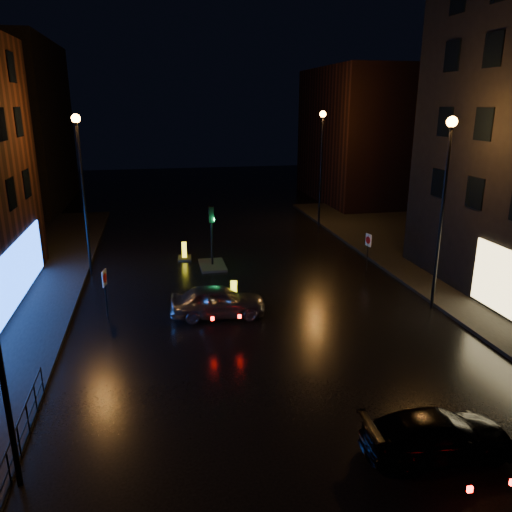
# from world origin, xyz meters

# --- Properties ---
(ground) EXTENTS (120.00, 120.00, 0.00)m
(ground) POSITION_xyz_m (0.00, 0.00, 0.00)
(ground) COLOR black
(ground) RESTS_ON ground
(building_far_left) EXTENTS (8.00, 16.00, 14.00)m
(building_far_left) POSITION_xyz_m (-16.00, 35.00, 7.00)
(building_far_left) COLOR black
(building_far_left) RESTS_ON ground
(building_far_right) EXTENTS (8.00, 14.00, 12.00)m
(building_far_right) POSITION_xyz_m (15.00, 32.00, 6.00)
(building_far_right) COLOR black
(building_far_right) RESTS_ON ground
(street_lamp_lfar) EXTENTS (0.44, 0.44, 8.37)m
(street_lamp_lfar) POSITION_xyz_m (-7.80, 14.00, 5.56)
(street_lamp_lfar) COLOR black
(street_lamp_lfar) RESTS_ON ground
(street_lamp_rnear) EXTENTS (0.44, 0.44, 8.37)m
(street_lamp_rnear) POSITION_xyz_m (7.80, 6.00, 5.56)
(street_lamp_rnear) COLOR black
(street_lamp_rnear) RESTS_ON ground
(street_lamp_rfar) EXTENTS (0.44, 0.44, 8.37)m
(street_lamp_rfar) POSITION_xyz_m (7.80, 22.00, 5.56)
(street_lamp_rfar) COLOR black
(street_lamp_rfar) RESTS_ON ground
(traffic_signal) EXTENTS (1.40, 2.40, 3.45)m
(traffic_signal) POSITION_xyz_m (-1.20, 14.00, 0.50)
(traffic_signal) COLOR black
(traffic_signal) RESTS_ON ground
(guard_railing) EXTENTS (0.05, 6.04, 1.00)m
(guard_railing) POSITION_xyz_m (-8.00, -1.00, 0.74)
(guard_railing) COLOR black
(guard_railing) RESTS_ON ground
(silver_hatchback) EXTENTS (4.18, 1.94, 1.39)m
(silver_hatchback) POSITION_xyz_m (-1.78, 7.04, 0.69)
(silver_hatchback) COLOR #939599
(silver_hatchback) RESTS_ON ground
(dark_sedan) EXTENTS (4.06, 1.77, 1.16)m
(dark_sedan) POSITION_xyz_m (2.66, -2.99, 0.58)
(dark_sedan) COLOR black
(dark_sedan) RESTS_ON ground
(bollard_near) EXTENTS (1.10, 1.37, 1.05)m
(bollard_near) POSITION_xyz_m (-0.86, 8.44, 0.23)
(bollard_near) COLOR black
(bollard_near) RESTS_ON ground
(bollard_far) EXTENTS (0.87, 1.22, 1.02)m
(bollard_far) POSITION_xyz_m (-2.66, 15.76, 0.22)
(bollard_far) COLOR black
(bollard_far) RESTS_ON ground
(road_sign_left) EXTENTS (0.16, 0.51, 2.10)m
(road_sign_left) POSITION_xyz_m (-6.50, 7.97, 1.58)
(road_sign_left) COLOR black
(road_sign_left) RESTS_ON ground
(road_sign_right) EXTENTS (0.13, 0.51, 2.09)m
(road_sign_right) POSITION_xyz_m (7.07, 11.53, 1.57)
(road_sign_right) COLOR black
(road_sign_right) RESTS_ON ground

